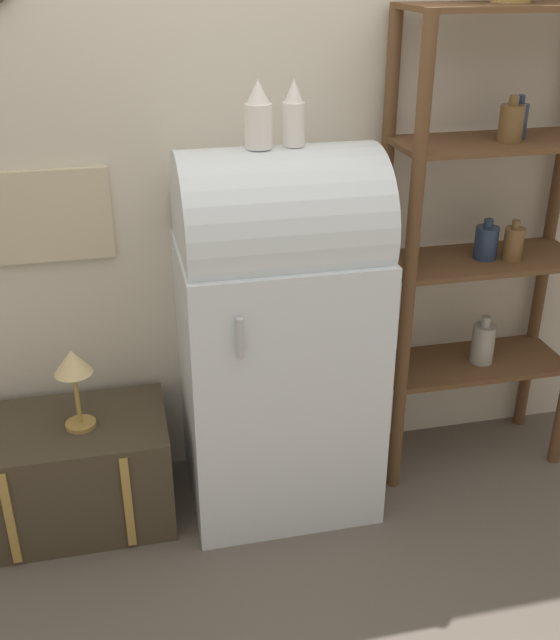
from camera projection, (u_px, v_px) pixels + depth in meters
The scene contains 8 objects.
ground_plane at pixel (294, 534), 2.83m from camera, with size 12.00×12.00×0.00m, color #60564C.
wall_back at pixel (259, 144), 2.74m from camera, with size 7.00×0.09×2.70m.
refrigerator at pixel (278, 332), 2.75m from camera, with size 0.70×0.60×1.41m.
suitcase_trunk at pixel (72, 472), 2.83m from camera, with size 0.73×0.46×0.43m.
shelf_unit at pixel (489, 231), 2.86m from camera, with size 0.79×0.35×1.83m.
vase_left at pixel (258, 116), 2.39m from camera, with size 0.09×0.09×0.22m.
vase_center at pixel (294, 115), 2.42m from camera, with size 0.07×0.07×0.21m.
desk_lamp at pixel (73, 369), 2.63m from camera, with size 0.14×0.14×0.31m.
Camera 1 is at (-0.53, -2.13, 1.97)m, focal length 42.00 mm.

